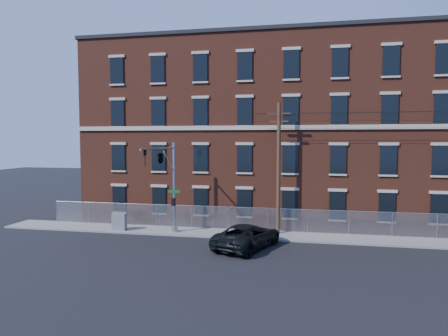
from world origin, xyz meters
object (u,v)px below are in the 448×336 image
utility_cabinet (119,222)px  pickup_truck (247,236)px  utility_pole_near (279,166)px  traffic_signal_mast (164,167)px

utility_cabinet → pickup_truck: bearing=-18.7°
utility_pole_near → utility_cabinet: size_ratio=7.39×
traffic_signal_mast → utility_pole_near: size_ratio=0.70×
traffic_signal_mast → utility_pole_near: bearing=23.1°
pickup_truck → utility_cabinet: bearing=6.8°
utility_pole_near → utility_cabinet: bearing=-173.6°
traffic_signal_mast → utility_cabinet: size_ratio=5.17×
traffic_signal_mast → utility_cabinet: 6.75m
utility_pole_near → utility_cabinet: 13.39m
utility_pole_near → pickup_truck: (-1.80, -4.22, -4.52)m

